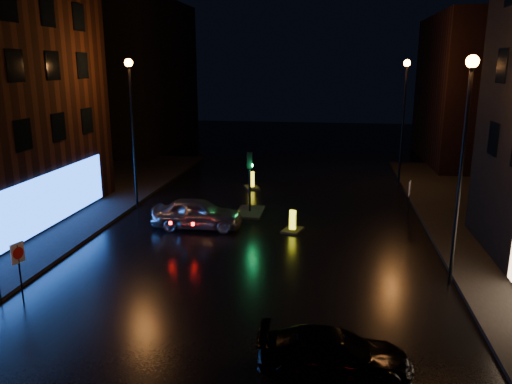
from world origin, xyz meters
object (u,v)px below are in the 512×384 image
traffic_signal (250,204)px  bollard_far (252,185)px  silver_hatchback (198,213)px  road_sign_left (18,258)px  dark_sedan (335,353)px  road_sign_right (410,191)px  bollard_near (292,227)px

traffic_signal → bollard_far: traffic_signal is taller
silver_hatchback → road_sign_left: bearing=153.6°
road_sign_left → dark_sedan: bearing=1.9°
road_sign_left → road_sign_right: (14.53, 11.53, 0.02)m
bollard_far → road_sign_left: (-5.23, -17.60, 1.39)m
bollard_near → bollard_far: (-3.43, 8.50, 0.01)m
bollard_near → road_sign_right: 6.51m
dark_sedan → road_sign_right: (3.80, 14.08, 1.06)m
silver_hatchback → bollard_near: size_ratio=3.21×
dark_sedan → bollard_near: 11.84m
traffic_signal → bollard_near: size_ratio=2.45×
dark_sedan → bollard_far: size_ratio=2.70×
dark_sedan → bollard_far: 20.89m
bollard_near → silver_hatchback: bearing=-160.4°
silver_hatchback → road_sign_right: bearing=-78.8°
road_sign_right → bollard_near: bearing=37.1°
bollard_near → bollard_far: size_ratio=0.93×
dark_sedan → road_sign_right: size_ratio=1.85×
bollard_far → road_sign_right: bearing=-54.7°
dark_sedan → bollard_near: size_ratio=2.90×
road_sign_left → silver_hatchback: bearing=81.7°
dark_sedan → road_sign_right: 14.62m
silver_hatchback → road_sign_right: 11.03m
bollard_near → road_sign_right: (5.87, 2.43, 1.42)m
dark_sedan → bollard_far: (-5.51, 20.15, -0.35)m
road_sign_right → bollard_far: bearing=-18.5°
bollard_near → road_sign_right: road_sign_right is taller
traffic_signal → bollard_near: (2.61, -2.75, -0.27)m
traffic_signal → dark_sedan: bearing=-72.0°
dark_sedan → road_sign_left: 11.08m
traffic_signal → road_sign_right: size_ratio=1.56×
traffic_signal → road_sign_right: (8.48, -0.32, 1.15)m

